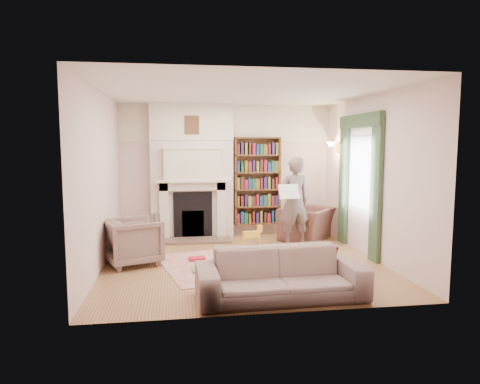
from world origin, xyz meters
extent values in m
plane|color=brown|center=(0.00, 0.00, 0.00)|extent=(4.50, 4.50, 0.00)
plane|color=white|center=(0.00, 0.00, 2.80)|extent=(4.50, 4.50, 0.00)
plane|color=white|center=(0.00, 2.25, 1.40)|extent=(4.50, 0.00, 4.50)
plane|color=white|center=(0.00, -2.25, 1.40)|extent=(4.50, 0.00, 4.50)
plane|color=white|center=(-2.25, 0.00, 1.40)|extent=(0.00, 4.50, 4.50)
plane|color=white|center=(2.25, 0.00, 1.40)|extent=(0.00, 4.50, 4.50)
cube|color=white|center=(-0.75, 2.08, 1.40)|extent=(1.70, 0.35, 2.80)
cube|color=silver|center=(-0.75, 1.79, 1.22)|extent=(1.47, 0.24, 0.05)
cube|color=black|center=(-0.75, 1.88, 0.50)|extent=(0.80, 0.06, 0.96)
cube|color=silver|center=(-0.75, 1.81, 1.55)|extent=(1.15, 0.18, 0.62)
cube|color=brown|center=(0.65, 2.12, 1.18)|extent=(1.00, 0.24, 1.85)
cube|color=silver|center=(2.23, 0.40, 1.45)|extent=(0.02, 0.90, 1.30)
cube|color=#314C30|center=(2.20, -0.30, 1.20)|extent=(0.07, 0.32, 2.40)
cube|color=#314C30|center=(2.20, 1.10, 1.20)|extent=(0.07, 0.32, 2.40)
cube|color=#314C30|center=(2.19, 0.40, 2.38)|extent=(0.09, 1.70, 0.24)
cube|color=beige|center=(-0.03, -0.06, 0.01)|extent=(2.90, 2.47, 0.01)
imported|color=#493027|center=(1.57, 1.45, 0.33)|extent=(1.35, 1.36, 0.67)
imported|color=gray|center=(-1.79, 0.12, 0.38)|extent=(1.07, 1.06, 0.76)
imported|color=#A09784|center=(0.23, -1.77, 0.31)|extent=(2.16, 0.89, 0.62)
imported|color=#61544E|center=(1.12, 0.85, 0.87)|extent=(0.70, 0.52, 1.73)
cube|color=white|center=(0.97, 0.65, 1.10)|extent=(0.41, 0.18, 0.27)
cylinder|color=#929499|center=(-1.51, 1.90, 0.28)|extent=(0.32, 0.32, 0.55)
cube|color=gold|center=(-0.68, -0.45, 0.03)|extent=(0.35, 0.35, 0.03)
cube|color=red|center=(-0.75, 0.16, 0.04)|extent=(0.29, 0.21, 0.05)
cube|color=red|center=(0.01, -0.57, 0.02)|extent=(0.28, 0.30, 0.02)
cube|color=red|center=(0.45, -0.32, 0.02)|extent=(0.30, 0.29, 0.02)
cube|color=red|center=(0.19, -0.19, 0.02)|extent=(0.28, 0.24, 0.02)
camera|label=1|loc=(-1.06, -6.93, 1.96)|focal=32.00mm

